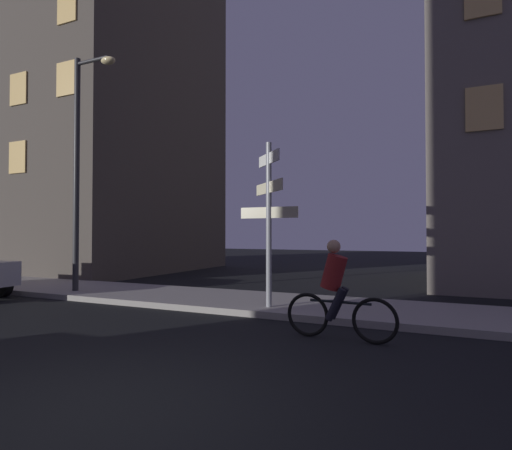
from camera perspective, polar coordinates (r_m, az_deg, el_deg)
The scene contains 6 objects.
ground_plane at distance 4.60m, azimuth -21.72°, elevation -22.87°, with size 80.00×80.00×0.00m, color black.
sidewalk_kerb at distance 9.66m, azimuth 5.69°, elevation -10.99°, with size 40.00×2.73×0.14m, color #9E9991.
signpost at distance 8.92m, azimuth 1.78°, elevation 1.89°, with size 1.33×1.03×3.55m.
street_lamp at distance 12.58m, azimuth -22.97°, elevation 8.98°, with size 1.43×0.28×6.48m.
cyclist at distance 6.87m, azimuth 11.09°, elevation -9.22°, with size 1.82×0.34×1.61m.
building_left_block at distance 23.02m, azimuth -21.78°, elevation 17.94°, with size 9.99×9.36×18.49m.
Camera 1 is at (3.08, -2.97, 1.70)m, focal length 29.01 mm.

